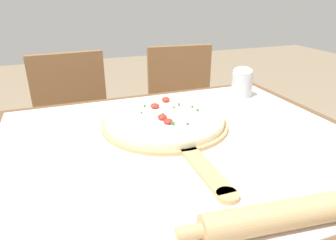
{
  "coord_description": "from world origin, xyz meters",
  "views": [
    {
      "loc": [
        -0.3,
        -0.7,
        1.18
      ],
      "look_at": [
        -0.01,
        0.1,
        0.81
      ],
      "focal_mm": 32.0,
      "sensor_mm": 36.0,
      "label": 1
    }
  ],
  "objects_px": {
    "pizza_peel": "(167,126)",
    "chair_left": "(76,127)",
    "pizza": "(165,118)",
    "flour_cup": "(242,81)",
    "rolling_pin": "(298,212)",
    "chair_right": "(183,112)"
  },
  "relations": [
    {
      "from": "pizza_peel",
      "to": "rolling_pin",
      "type": "bearing_deg",
      "value": -80.43
    },
    {
      "from": "pizza",
      "to": "chair_left",
      "type": "bearing_deg",
      "value": 110.6
    },
    {
      "from": "pizza",
      "to": "chair_left",
      "type": "xyz_separation_m",
      "value": [
        -0.26,
        0.69,
        -0.29
      ]
    },
    {
      "from": "pizza_peel",
      "to": "pizza",
      "type": "relative_size",
      "value": 1.64
    },
    {
      "from": "pizza",
      "to": "flour_cup",
      "type": "xyz_separation_m",
      "value": [
        0.39,
        0.17,
        0.04
      ]
    },
    {
      "from": "pizza",
      "to": "chair_left",
      "type": "distance_m",
      "value": 0.79
    },
    {
      "from": "pizza_peel",
      "to": "chair_right",
      "type": "height_order",
      "value": "chair_right"
    },
    {
      "from": "chair_left",
      "to": "rolling_pin",
      "type": "bearing_deg",
      "value": -77.87
    },
    {
      "from": "rolling_pin",
      "to": "flour_cup",
      "type": "height_order",
      "value": "flour_cup"
    },
    {
      "from": "chair_right",
      "to": "pizza",
      "type": "bearing_deg",
      "value": -112.33
    },
    {
      "from": "pizza_peel",
      "to": "chair_left",
      "type": "height_order",
      "value": "chair_left"
    },
    {
      "from": "pizza",
      "to": "flour_cup",
      "type": "distance_m",
      "value": 0.43
    },
    {
      "from": "pizza_peel",
      "to": "pizza",
      "type": "distance_m",
      "value": 0.03
    },
    {
      "from": "rolling_pin",
      "to": "chair_left",
      "type": "bearing_deg",
      "value": 105.91
    },
    {
      "from": "chair_left",
      "to": "flour_cup",
      "type": "distance_m",
      "value": 0.89
    },
    {
      "from": "pizza",
      "to": "flour_cup",
      "type": "height_order",
      "value": "flour_cup"
    },
    {
      "from": "pizza",
      "to": "rolling_pin",
      "type": "relative_size",
      "value": 0.82
    },
    {
      "from": "pizza_peel",
      "to": "chair_left",
      "type": "bearing_deg",
      "value": 110.01
    },
    {
      "from": "chair_left",
      "to": "chair_right",
      "type": "distance_m",
      "value": 0.62
    },
    {
      "from": "flour_cup",
      "to": "pizza_peel",
      "type": "bearing_deg",
      "value": -154.2
    },
    {
      "from": "pizza_peel",
      "to": "chair_right",
      "type": "distance_m",
      "value": 0.84
    },
    {
      "from": "pizza",
      "to": "chair_right",
      "type": "relative_size",
      "value": 0.42
    }
  ]
}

